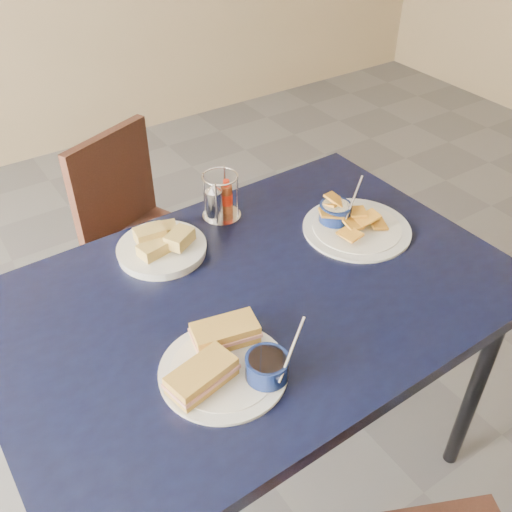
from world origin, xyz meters
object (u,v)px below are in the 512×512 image
dining_table (255,310)px  condiment_caddy (219,200)px  plantain_plate (349,222)px  bread_basket (162,246)px  sandwich_plate (227,361)px  chair_far (142,220)px

dining_table → condiment_caddy: condiment_caddy is taller
plantain_plate → bread_basket: 0.52m
condiment_caddy → bread_basket: bearing=-163.8°
condiment_caddy → sandwich_plate: bearing=-119.2°
bread_basket → condiment_caddy: condiment_caddy is taller
dining_table → chair_far: size_ratio=1.61×
sandwich_plate → bread_basket: (0.06, 0.43, -0.00)m
dining_table → bread_basket: 0.30m
chair_far → plantain_plate: (0.32, -0.77, 0.32)m
chair_far → sandwich_plate: bearing=-102.8°
bread_basket → condiment_caddy: bearing=16.2°
chair_far → sandwich_plate: (-0.23, -1.02, 0.32)m
bread_basket → condiment_caddy: size_ratio=1.69×
chair_far → bread_basket: size_ratio=3.44×
sandwich_plate → plantain_plate: same height
bread_basket → chair_far: bearing=74.0°
chair_far → plantain_plate: bearing=-67.6°
sandwich_plate → plantain_plate: size_ratio=1.01×
bread_basket → dining_table: bearing=-65.6°
dining_table → sandwich_plate: size_ratio=4.24×
chair_far → sandwich_plate: size_ratio=2.63×
sandwich_plate → condiment_caddy: (0.28, 0.49, 0.03)m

